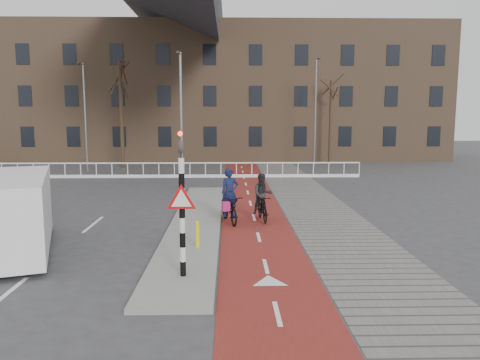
{
  "coord_description": "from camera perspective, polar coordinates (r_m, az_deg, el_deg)",
  "views": [
    {
      "loc": [
        0.53,
        -13.0,
        4.0
      ],
      "look_at": [
        0.95,
        5.0,
        1.5
      ],
      "focal_mm": 35.0,
      "sensor_mm": 36.0,
      "label": 1
    }
  ],
  "objects": [
    {
      "name": "traffic_signal",
      "position": [
        11.22,
        -7.11,
        -2.49
      ],
      "size": [
        0.8,
        0.8,
        3.68
      ],
      "color": "black",
      "rests_on": "curb_island"
    },
    {
      "name": "streetlight_left",
      "position": [
        35.11,
        -18.34,
        7.18
      ],
      "size": [
        0.12,
        0.12,
        7.59
      ],
      "primitive_type": "cylinder",
      "color": "slate",
      "rests_on": "ground"
    },
    {
      "name": "bike_lane",
      "position": [
        23.37,
        1.05,
        -1.94
      ],
      "size": [
        2.5,
        60.0,
        0.01
      ],
      "primitive_type": "cube",
      "color": "maroon",
      "rests_on": "ground"
    },
    {
      "name": "cyclist_far",
      "position": [
        17.76,
        2.76,
        -2.62
      ],
      "size": [
        0.83,
        1.71,
        1.81
      ],
      "rotation": [
        0.0,
        0.0,
        0.12
      ],
      "color": "black",
      "rests_on": "bike_lane"
    },
    {
      "name": "sidewalk",
      "position": [
        23.65,
        7.85,
        -1.89
      ],
      "size": [
        3.0,
        60.0,
        0.01
      ],
      "primitive_type": "cube",
      "color": "slate",
      "rests_on": "ground"
    },
    {
      "name": "cyclist_near",
      "position": [
        17.47,
        -1.26,
        -3.02
      ],
      "size": [
        1.16,
        2.07,
        2.03
      ],
      "rotation": [
        0.0,
        0.0,
        0.26
      ],
      "color": "black",
      "rests_on": "bike_lane"
    },
    {
      "name": "streetlight_near",
      "position": [
        23.85,
        -7.16,
        6.74
      ],
      "size": [
        0.12,
        0.12,
        7.08
      ],
      "primitive_type": "cylinder",
      "color": "slate",
      "rests_on": "ground"
    },
    {
      "name": "tree_right",
      "position": [
        39.36,
        10.97,
        6.9
      ],
      "size": [
        0.23,
        0.23,
        6.81
      ],
      "primitive_type": "cylinder",
      "color": "#2F2114",
      "rests_on": "ground"
    },
    {
      "name": "curb_island",
      "position": [
        17.5,
        -5.36,
        -5.15
      ],
      "size": [
        1.8,
        16.0,
        0.12
      ],
      "primitive_type": "cube",
      "color": "gray",
      "rests_on": "ground"
    },
    {
      "name": "van",
      "position": [
        15.04,
        -26.41,
        -3.66
      ],
      "size": [
        3.72,
        5.71,
        2.28
      ],
      "rotation": [
        0.0,
        0.0,
        0.33
      ],
      "color": "white",
      "rests_on": "ground"
    },
    {
      "name": "railing",
      "position": [
        30.73,
        -11.7,
        0.84
      ],
      "size": [
        28.0,
        0.1,
        0.99
      ],
      "color": "silver",
      "rests_on": "ground"
    },
    {
      "name": "townhouse_row",
      "position": [
        45.3,
        -5.96,
        12.7
      ],
      "size": [
        46.0,
        10.0,
        15.9
      ],
      "color": "#7F6047",
      "rests_on": "ground"
    },
    {
      "name": "streetlight_right",
      "position": [
        36.66,
        9.17,
        8.04
      ],
      "size": [
        0.12,
        0.12,
        8.29
      ],
      "primitive_type": "cylinder",
      "color": "slate",
      "rests_on": "ground"
    },
    {
      "name": "tree_mid",
      "position": [
        36.68,
        -14.25,
        7.67
      ],
      "size": [
        0.29,
        0.29,
        8.0
      ],
      "primitive_type": "cylinder",
      "color": "#2F2114",
      "rests_on": "ground"
    },
    {
      "name": "ground",
      "position": [
        13.62,
        -3.56,
        -9.2
      ],
      "size": [
        120.0,
        120.0,
        0.0
      ],
      "primitive_type": "plane",
      "color": "#38383A",
      "rests_on": "ground"
    },
    {
      "name": "bollard",
      "position": [
        13.96,
        -5.22,
        -6.6
      ],
      "size": [
        0.12,
        0.12,
        0.79
      ],
      "primitive_type": "cylinder",
      "color": "yellow",
      "rests_on": "curb_island"
    }
  ]
}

